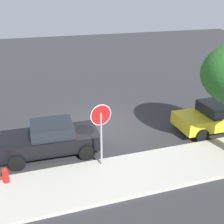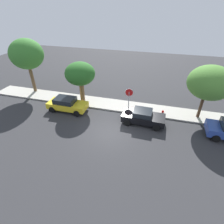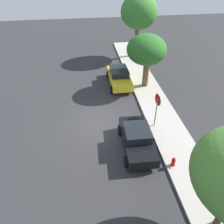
{
  "view_description": "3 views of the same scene",
  "coord_description": "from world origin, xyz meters",
  "px_view_note": "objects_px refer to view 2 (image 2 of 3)",
  "views": [
    {
      "loc": [
        3.26,
        12.59,
        6.37
      ],
      "look_at": [
        -0.62,
        0.54,
        0.81
      ],
      "focal_mm": 45.0,
      "sensor_mm": 36.0,
      "label": 1
    },
    {
      "loc": [
        3.33,
        -11.74,
        9.89
      ],
      "look_at": [
        -0.18,
        1.06,
        1.43
      ],
      "focal_mm": 28.0,
      "sensor_mm": 36.0,
      "label": 2
    },
    {
      "loc": [
        11.81,
        -0.7,
        9.8
      ],
      "look_at": [
        -0.1,
        0.98,
        0.87
      ],
      "focal_mm": 35.0,
      "sensor_mm": 36.0,
      "label": 3
    }
  ],
  "objects_px": {
    "parked_car_yellow": "(67,104)",
    "street_tree_mid_block": "(80,74)",
    "street_tree_far": "(27,54)",
    "fire_hydrant": "(163,113)",
    "stop_sign": "(129,96)",
    "parked_car_black": "(143,117)",
    "street_tree_near_corner": "(210,83)"
  },
  "relations": [
    {
      "from": "fire_hydrant",
      "to": "street_tree_near_corner",
      "type": "bearing_deg",
      "value": 11.76
    },
    {
      "from": "parked_car_black",
      "to": "parked_car_yellow",
      "type": "height_order",
      "value": "parked_car_yellow"
    },
    {
      "from": "street_tree_mid_block",
      "to": "street_tree_far",
      "type": "bearing_deg",
      "value": 171.84
    },
    {
      "from": "parked_car_black",
      "to": "street_tree_near_corner",
      "type": "height_order",
      "value": "street_tree_near_corner"
    },
    {
      "from": "street_tree_far",
      "to": "fire_hydrant",
      "type": "height_order",
      "value": "street_tree_far"
    },
    {
      "from": "stop_sign",
      "to": "fire_hydrant",
      "type": "bearing_deg",
      "value": 0.19
    },
    {
      "from": "parked_car_black",
      "to": "street_tree_mid_block",
      "type": "xyz_separation_m",
      "value": [
        -7.16,
        2.27,
        2.67
      ]
    },
    {
      "from": "parked_car_black",
      "to": "street_tree_near_corner",
      "type": "xyz_separation_m",
      "value": [
        5.36,
        2.39,
        3.05
      ]
    },
    {
      "from": "stop_sign",
      "to": "street_tree_near_corner",
      "type": "xyz_separation_m",
      "value": [
        7.08,
        0.76,
        1.94
      ]
    },
    {
      "from": "street_tree_mid_block",
      "to": "fire_hydrant",
      "type": "distance_m",
      "value": 9.45
    },
    {
      "from": "street_tree_far",
      "to": "fire_hydrant",
      "type": "bearing_deg",
      "value": -5.81
    },
    {
      "from": "parked_car_yellow",
      "to": "street_tree_near_corner",
      "type": "xyz_separation_m",
      "value": [
        13.39,
        2.14,
        3.03
      ]
    },
    {
      "from": "street_tree_near_corner",
      "to": "parked_car_yellow",
      "type": "bearing_deg",
      "value": -170.92
    },
    {
      "from": "parked_car_yellow",
      "to": "fire_hydrant",
      "type": "xyz_separation_m",
      "value": [
        9.8,
        1.39,
        -0.37
      ]
    },
    {
      "from": "parked_car_yellow",
      "to": "fire_hydrant",
      "type": "distance_m",
      "value": 9.91
    },
    {
      "from": "stop_sign",
      "to": "street_tree_mid_block",
      "type": "bearing_deg",
      "value": 173.37
    },
    {
      "from": "street_tree_near_corner",
      "to": "fire_hydrant",
      "type": "xyz_separation_m",
      "value": [
        -3.59,
        -0.75,
        -3.4
      ]
    },
    {
      "from": "parked_car_black",
      "to": "parked_car_yellow",
      "type": "xyz_separation_m",
      "value": [
        -8.02,
        0.25,
        0.02
      ]
    },
    {
      "from": "parked_car_yellow",
      "to": "street_tree_mid_block",
      "type": "xyz_separation_m",
      "value": [
        0.87,
        2.01,
        2.65
      ]
    },
    {
      "from": "stop_sign",
      "to": "street_tree_near_corner",
      "type": "distance_m",
      "value": 7.38
    },
    {
      "from": "parked_car_yellow",
      "to": "street_tree_mid_block",
      "type": "height_order",
      "value": "street_tree_mid_block"
    },
    {
      "from": "parked_car_black",
      "to": "parked_car_yellow",
      "type": "bearing_deg",
      "value": 178.18
    },
    {
      "from": "parked_car_yellow",
      "to": "street_tree_near_corner",
      "type": "height_order",
      "value": "street_tree_near_corner"
    },
    {
      "from": "fire_hydrant",
      "to": "street_tree_far",
      "type": "bearing_deg",
      "value": 174.19
    },
    {
      "from": "parked_car_yellow",
      "to": "street_tree_far",
      "type": "distance_m",
      "value": 7.88
    },
    {
      "from": "street_tree_mid_block",
      "to": "stop_sign",
      "type": "bearing_deg",
      "value": -6.63
    },
    {
      "from": "street_tree_mid_block",
      "to": "fire_hydrant",
      "type": "bearing_deg",
      "value": -3.97
    },
    {
      "from": "parked_car_black",
      "to": "parked_car_yellow",
      "type": "relative_size",
      "value": 0.97
    },
    {
      "from": "street_tree_mid_block",
      "to": "street_tree_far",
      "type": "distance_m",
      "value": 7.16
    },
    {
      "from": "street_tree_far",
      "to": "stop_sign",
      "type": "bearing_deg",
      "value": -7.49
    },
    {
      "from": "parked_car_black",
      "to": "street_tree_near_corner",
      "type": "relative_size",
      "value": 0.76
    },
    {
      "from": "street_tree_near_corner",
      "to": "fire_hydrant",
      "type": "distance_m",
      "value": 5.0
    }
  ]
}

